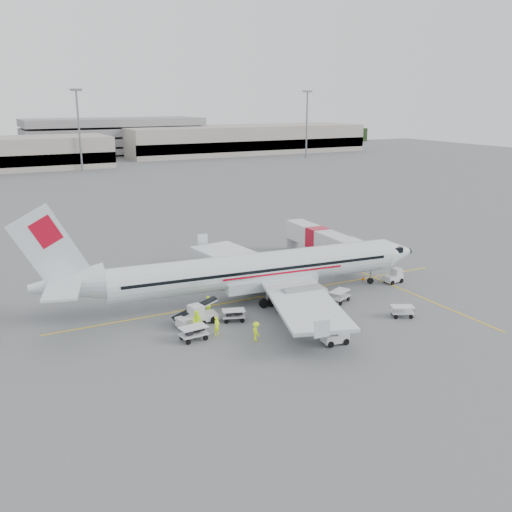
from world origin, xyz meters
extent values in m
plane|color=#56595B|center=(0.00, 0.00, 0.00)|extent=(360.00, 360.00, 0.00)
cube|color=yellow|center=(0.00, 0.00, 0.01)|extent=(44.00, 0.20, 0.01)
cube|color=yellow|center=(14.00, -8.00, 0.01)|extent=(0.20, 20.00, 0.01)
cone|color=#FF6A03|center=(12.35, -0.33, 0.28)|extent=(0.34, 0.34, 0.56)
cone|color=#FF6A03|center=(6.09, 10.42, 0.30)|extent=(0.37, 0.37, 0.61)
cone|color=#FF6A03|center=(-0.27, -10.66, 0.34)|extent=(0.42, 0.42, 0.68)
imported|color=#CCFA10|center=(-8.46, -6.95, 0.86)|extent=(0.75, 0.68, 1.73)
imported|color=#CCFA10|center=(-9.65, -5.46, 0.96)|extent=(1.18, 1.12, 1.93)
imported|color=#CCFA10|center=(-5.99, -9.47, 0.84)|extent=(0.68, 1.11, 1.67)
imported|color=#CCFA10|center=(-7.19, -2.10, 0.93)|extent=(1.17, 0.72, 1.86)
camera|label=1|loc=(-26.50, -48.67, 19.61)|focal=40.00mm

